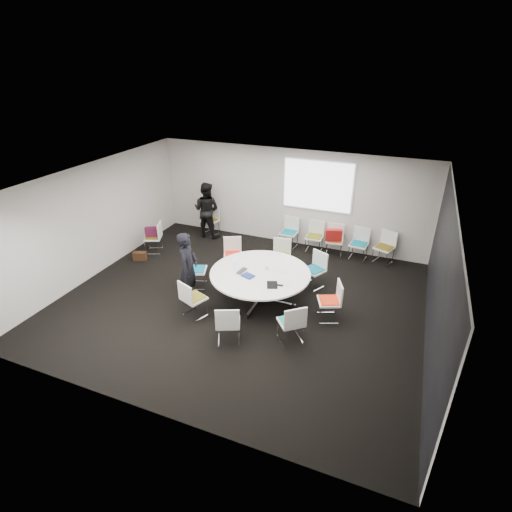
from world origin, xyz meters
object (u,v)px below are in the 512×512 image
at_px(chair_ring_g, 228,330).
at_px(cup, 267,267).
at_px(chair_back_e, 383,253).
at_px(person_main, 188,268).
at_px(chair_ring_c, 281,262).
at_px(chair_spare_left, 154,243).
at_px(maroon_bag, 152,232).
at_px(chair_back_c, 334,246).
at_px(chair_ring_d, 233,261).
at_px(laptop, 244,271).
at_px(chair_back_d, 358,250).
at_px(chair_ring_f, 194,305).
at_px(person_back, 207,210).
at_px(chair_ring_e, 197,276).
at_px(conference_table, 260,279).
at_px(chair_back_b, 314,242).
at_px(chair_ring_h, 291,329).
at_px(chair_ring_a, 329,308).
at_px(chair_person_back, 210,226).
at_px(brown_bag, 140,256).
at_px(chair_ring_b, 314,276).
at_px(chair_back_a, 289,238).

height_order(chair_ring_g, cup, chair_ring_g).
height_order(chair_back_e, person_main, person_main).
height_order(chair_ring_c, chair_spare_left, same).
xyz_separation_m(cup, maroon_bag, (-3.83, 1.03, -0.16)).
distance_m(chair_ring_c, chair_back_c, 1.85).
bearing_deg(chair_ring_d, laptop, 99.24).
bearing_deg(chair_back_d, chair_ring_f, 61.65).
distance_m(chair_ring_c, cup, 1.36).
bearing_deg(person_back, cup, 138.35).
relative_size(chair_ring_e, chair_ring_g, 1.00).
relative_size(conference_table, person_back, 1.31).
bearing_deg(chair_back_d, cup, 65.48).
relative_size(chair_back_b, person_back, 0.51).
bearing_deg(chair_ring_h, chair_ring_a, 23.20).
distance_m(person_back, cup, 3.93).
distance_m(chair_ring_f, chair_person_back, 4.44).
xyz_separation_m(chair_ring_g, laptop, (-0.32, 1.51, 0.47)).
bearing_deg(brown_bag, chair_ring_a, -7.94).
relative_size(chair_back_b, chair_back_e, 1.00).
xyz_separation_m(chair_ring_h, chair_person_back, (-3.95, 4.11, 0.00)).
bearing_deg(conference_table, person_back, 135.59).
height_order(chair_back_e, maroon_bag, chair_back_e).
distance_m(chair_ring_b, chair_person_back, 4.28).
bearing_deg(chair_back_b, chair_back_a, -2.14).
height_order(conference_table, brown_bag, conference_table).
relative_size(chair_ring_c, person_back, 0.51).
bearing_deg(chair_ring_b, chair_ring_d, 27.46).
height_order(chair_ring_b, chair_back_d, same).
bearing_deg(chair_back_a, conference_table, 99.13).
bearing_deg(brown_bag, chair_back_d, 22.67).
height_order(chair_ring_d, chair_ring_h, same).
bearing_deg(laptop, chair_ring_h, -117.46).
relative_size(chair_back_a, laptop, 2.73).
xyz_separation_m(chair_ring_b, chair_ring_e, (-2.65, -1.06, 0.00)).
relative_size(chair_ring_d, cup, 9.78).
xyz_separation_m(chair_ring_b, chair_spare_left, (-4.72, 0.16, 0.00)).
bearing_deg(chair_person_back, chair_back_c, -163.95).
bearing_deg(chair_ring_h, chair_ring_f, 139.84).
height_order(chair_ring_e, chair_ring_f, same).
relative_size(chair_ring_e, chair_back_d, 1.00).
distance_m(chair_ring_a, chair_ring_d, 3.06).
bearing_deg(conference_table, chair_ring_d, 137.93).
xyz_separation_m(chair_spare_left, chair_person_back, (0.88, 1.74, 0.00)).
relative_size(conference_table, chair_back_c, 2.57).
relative_size(chair_ring_a, chair_ring_g, 1.00).
xyz_separation_m(chair_ring_h, person_back, (-3.96, 3.95, 0.58)).
xyz_separation_m(chair_ring_e, brown_bag, (-2.15, 0.62, -0.16)).
height_order(person_back, maroon_bag, person_back).
distance_m(chair_spare_left, brown_bag, 0.63).
bearing_deg(laptop, chair_ring_e, 92.25).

